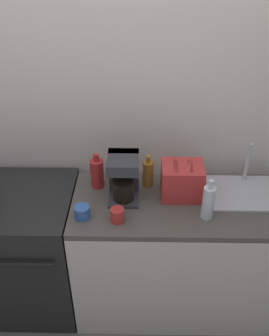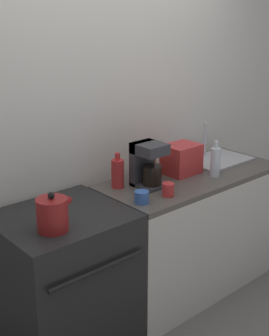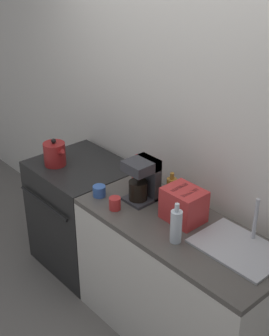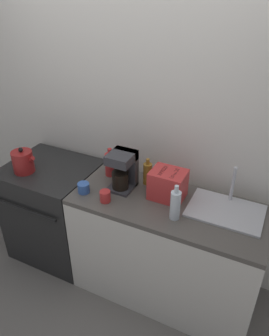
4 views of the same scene
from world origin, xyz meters
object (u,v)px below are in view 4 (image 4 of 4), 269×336
(kettle, at_px, (23,162))
(toaster, at_px, (168,184))
(coffee_maker, at_px, (123,169))
(stove, at_px, (56,209))
(cup_blue, at_px, (84,188))
(bottle_red, at_px, (110,164))
(cup_red, at_px, (105,196))
(bottle_amber, at_px, (148,173))
(bottle_clear, at_px, (175,205))

(kettle, height_order, toaster, kettle)
(kettle, distance_m, coffee_maker, 0.85)
(kettle, relative_size, coffee_maker, 0.74)
(stove, height_order, cup_blue, cup_blue)
(toaster, distance_m, bottle_red, 0.53)
(toaster, distance_m, coffee_maker, 0.35)
(kettle, height_order, cup_blue, kettle)
(kettle, xyz_separation_m, cup_red, (0.80, -0.06, -0.05))
(bottle_red, xyz_separation_m, cup_blue, (-0.06, -0.30, -0.06))
(bottle_amber, bearing_deg, toaster, -25.87)
(bottle_amber, relative_size, cup_blue, 2.43)
(cup_red, bearing_deg, bottle_amber, 62.95)
(coffee_maker, height_order, bottle_red, coffee_maker)
(bottle_clear, relative_size, bottle_red, 1.08)
(bottle_amber, xyz_separation_m, cup_red, (-0.17, -0.34, -0.05))
(stove, height_order, bottle_clear, bottle_clear)
(cup_red, bearing_deg, toaster, 32.92)
(bottle_clear, xyz_separation_m, bottle_red, (-0.65, 0.28, -0.01))
(bottle_clear, bearing_deg, stove, 172.44)
(stove, distance_m, cup_blue, 0.69)
(stove, relative_size, coffee_maker, 3.08)
(bottle_red, xyz_separation_m, cup_red, (0.14, -0.33, -0.06))
(toaster, xyz_separation_m, bottle_clear, (0.13, -0.20, 0.00))
(kettle, relative_size, bottle_clear, 0.85)
(coffee_maker, bearing_deg, kettle, -168.87)
(cup_red, xyz_separation_m, cup_blue, (-0.20, 0.03, -0.00))
(cup_red, distance_m, cup_blue, 0.20)
(cup_blue, bearing_deg, bottle_clear, 1.32)
(coffee_maker, relative_size, cup_red, 3.50)
(stove, xyz_separation_m, cup_blue, (0.46, -0.17, 0.48))
(stove, bearing_deg, toaster, 2.54)
(bottle_amber, bearing_deg, coffee_maker, -141.17)
(bottle_clear, distance_m, cup_red, 0.51)
(bottle_red, xyz_separation_m, bottle_amber, (0.32, 0.02, -0.01))
(stove, bearing_deg, cup_blue, -20.32)
(coffee_maker, bearing_deg, cup_red, -96.99)
(bottle_clear, height_order, bottle_red, bottle_clear)
(stove, distance_m, toaster, 1.18)
(bottle_red, bearing_deg, toaster, -8.91)
(bottle_amber, bearing_deg, stove, -170.24)
(cup_red, bearing_deg, bottle_red, 113.61)
(kettle, bearing_deg, toaster, 8.85)
(toaster, distance_m, cup_blue, 0.62)
(bottle_amber, bearing_deg, bottle_clear, -42.09)
(coffee_maker, distance_m, bottle_red, 0.21)
(coffee_maker, bearing_deg, bottle_clear, -20.71)
(cup_red, bearing_deg, coffee_maker, 83.01)
(cup_red, height_order, cup_blue, cup_red)
(kettle, relative_size, bottle_amber, 1.01)
(stove, distance_m, coffee_maker, 0.91)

